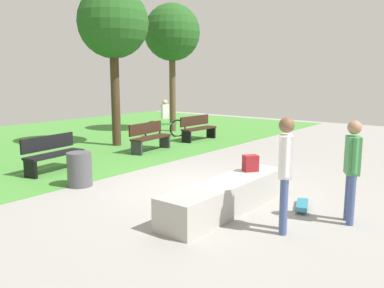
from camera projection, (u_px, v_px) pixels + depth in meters
name	position (u px, v px, depth m)	size (l,w,h in m)	color
ground_plane	(200.00, 188.00, 8.59)	(28.00, 28.00, 0.00)	gray
grass_lawn	(10.00, 147.00, 13.55)	(26.60, 11.72, 0.01)	#478C38
concrete_ledge	(227.00, 196.00, 7.13)	(3.14, 0.71, 0.55)	#A8A59E
backpack_on_ledge	(251.00, 163.00, 7.80)	(0.28, 0.20, 0.32)	maroon
skater_performing_trick	(352.00, 164.00, 6.42)	(0.39, 0.33, 1.70)	#3F5184
skater_watching	(285.00, 165.00, 6.02)	(0.39, 0.32, 1.79)	#3F5184
skateboard_by_ledge	(302.00, 205.00, 7.27)	(0.82, 0.46, 0.08)	teal
park_bench_far_right	(53.00, 153.00, 10.02)	(1.65, 0.69, 0.91)	black
park_bench_near_lamppost	(198.00, 127.00, 14.96)	(1.61, 0.52, 0.91)	#331E14
park_bench_far_left	(149.00, 136.00, 12.77)	(1.64, 0.65, 0.91)	#331E14
tree_slender_maple	(172.00, 33.00, 16.82)	(2.39, 2.39, 5.41)	brown
tree_young_birch	(113.00, 24.00, 13.22)	(2.37, 2.37, 5.34)	#42301E
trash_bin	(80.00, 169.00, 8.72)	(0.53, 0.53, 0.75)	#4C4C51
cyclist_on_bicycle	(165.00, 122.00, 15.55)	(1.70, 0.76, 1.52)	black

